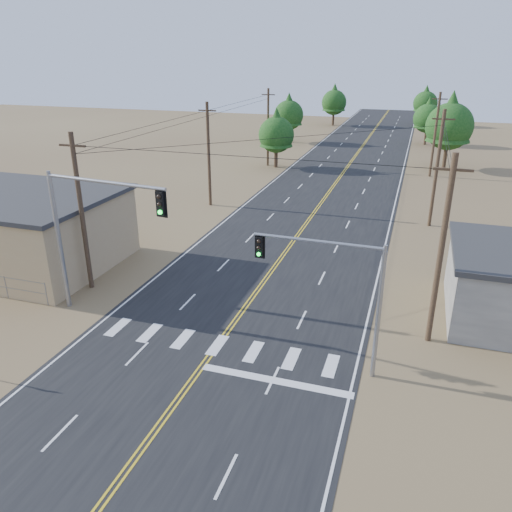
% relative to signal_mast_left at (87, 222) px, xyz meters
% --- Properties ---
extents(ground, '(220.00, 220.00, 0.00)m').
position_rel_signal_mast_left_xyz_m(ground, '(7.99, -9.11, -5.66)').
color(ground, olive).
rests_on(ground, ground).
extents(road, '(15.00, 200.00, 0.02)m').
position_rel_signal_mast_left_xyz_m(road, '(7.99, 20.89, -5.65)').
color(road, black).
rests_on(road, ground).
extents(utility_pole_left_near, '(1.80, 0.30, 10.00)m').
position_rel_signal_mast_left_xyz_m(utility_pole_left_near, '(-2.51, 2.89, -0.54)').
color(utility_pole_left_near, '#4C3826').
rests_on(utility_pole_left_near, ground).
extents(utility_pole_left_mid, '(1.80, 0.30, 10.00)m').
position_rel_signal_mast_left_xyz_m(utility_pole_left_mid, '(-2.51, 22.89, -0.54)').
color(utility_pole_left_mid, '#4C3826').
rests_on(utility_pole_left_mid, ground).
extents(utility_pole_left_far, '(1.80, 0.30, 10.00)m').
position_rel_signal_mast_left_xyz_m(utility_pole_left_far, '(-2.51, 42.89, -0.54)').
color(utility_pole_left_far, '#4C3826').
rests_on(utility_pole_left_far, ground).
extents(utility_pole_right_near, '(1.80, 0.30, 10.00)m').
position_rel_signal_mast_left_xyz_m(utility_pole_right_near, '(18.49, 2.89, -0.54)').
color(utility_pole_right_near, '#4C3826').
rests_on(utility_pole_right_near, ground).
extents(utility_pole_right_mid, '(1.80, 0.30, 10.00)m').
position_rel_signal_mast_left_xyz_m(utility_pole_right_mid, '(18.49, 22.89, -0.54)').
color(utility_pole_right_mid, '#4C3826').
rests_on(utility_pole_right_mid, ground).
extents(utility_pole_right_far, '(1.80, 0.30, 10.00)m').
position_rel_signal_mast_left_xyz_m(utility_pole_right_far, '(18.49, 42.89, -0.54)').
color(utility_pole_right_far, '#4C3826').
rests_on(utility_pole_right_far, ground).
extents(signal_mast_left, '(7.71, 1.25, 8.27)m').
position_rel_signal_mast_left_xyz_m(signal_mast_left, '(0.00, 0.00, 0.00)').
color(signal_mast_left, gray).
rests_on(signal_mast_left, ground).
extents(signal_mast_right, '(6.05, 0.39, 6.66)m').
position_rel_signal_mast_left_xyz_m(signal_mast_right, '(14.22, -1.25, -1.12)').
color(signal_mast_right, gray).
rests_on(signal_mast_right, ground).
extents(tree_left_near, '(4.65, 4.65, 7.75)m').
position_rel_signal_mast_left_xyz_m(tree_left_near, '(-1.13, 42.07, -0.92)').
color(tree_left_near, '#3F2D1E').
rests_on(tree_left_near, ground).
extents(tree_left_mid, '(4.90, 4.90, 8.17)m').
position_rel_signal_mast_left_xyz_m(tree_left_mid, '(-4.63, 62.05, -0.67)').
color(tree_left_mid, '#3F2D1E').
rests_on(tree_left_mid, ground).
extents(tree_left_far, '(5.07, 5.07, 8.45)m').
position_rel_signal_mast_left_xyz_m(tree_left_far, '(-1.01, 85.48, -0.49)').
color(tree_left_far, '#3F2D1E').
rests_on(tree_left_far, ground).
extents(tree_right_near, '(5.95, 5.95, 9.92)m').
position_rel_signal_mast_left_xyz_m(tree_right_near, '(20.23, 48.00, 0.41)').
color(tree_right_near, '#3F2D1E').
rests_on(tree_right_near, ground).
extents(tree_right_mid, '(4.63, 4.63, 7.72)m').
position_rel_signal_mast_left_xyz_m(tree_right_mid, '(17.64, 66.73, -0.94)').
color(tree_right_mid, '#3F2D1E').
rests_on(tree_right_mid, ground).
extents(tree_right_far, '(4.88, 4.88, 8.13)m').
position_rel_signal_mast_left_xyz_m(tree_right_far, '(16.99, 91.55, -0.69)').
color(tree_right_far, '#3F2D1E').
rests_on(tree_right_far, ground).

